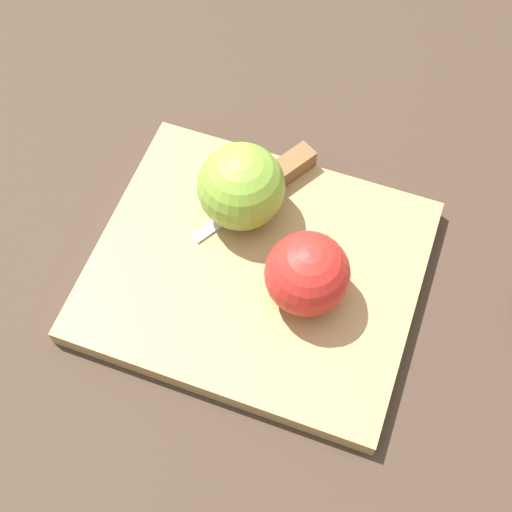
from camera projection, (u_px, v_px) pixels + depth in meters
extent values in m
plane|color=#38281E|center=(256.00, 276.00, 0.73)|extent=(4.00, 4.00, 0.00)
cube|color=#A37A4C|center=(256.00, 271.00, 0.72)|extent=(0.33, 0.29, 0.02)
sphere|color=red|center=(307.00, 274.00, 0.66)|extent=(0.08, 0.08, 0.08)
cylinder|color=beige|center=(312.00, 269.00, 0.67)|extent=(0.07, 0.03, 0.08)
sphere|color=olive|center=(241.00, 187.00, 0.71)|extent=(0.09, 0.09, 0.09)
cylinder|color=beige|center=(237.00, 181.00, 0.71)|extent=(0.06, 0.07, 0.08)
cube|color=silver|center=(232.00, 213.00, 0.74)|extent=(0.06, 0.09, 0.00)
cube|color=brown|center=(290.00, 168.00, 0.76)|extent=(0.05, 0.06, 0.02)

